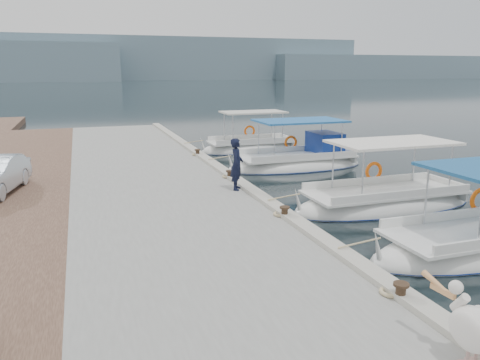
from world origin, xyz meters
name	(u,v)px	position (x,y,z in m)	size (l,w,h in m)	color
ground	(321,253)	(0.00, 0.00, 0.00)	(400.00, 400.00, 0.00)	black
concrete_quay	(167,202)	(-3.00, 5.00, 0.25)	(6.00, 40.00, 0.50)	gray
quay_curb	(246,186)	(-0.22, 5.00, 0.56)	(0.44, 40.00, 0.12)	#A9A696
distant_hills	(160,62)	(29.61, 201.49, 7.61)	(330.00, 60.00, 18.00)	slate
fishing_caique_c	(384,204)	(3.89, 2.85, 0.12)	(6.61, 2.39, 2.83)	white
fishing_caique_d	(298,163)	(4.05, 9.77, 0.19)	(6.70, 2.62, 2.83)	white
fishing_caique_e	(251,149)	(3.49, 14.67, 0.13)	(5.80, 2.15, 2.83)	white
mooring_bollards	(285,211)	(-0.35, 1.50, 0.69)	(0.28, 20.28, 0.33)	black
pelican	(473,326)	(-0.60, -5.34, 1.06)	(0.55, 1.41, 1.09)	tan
fisherman	(237,164)	(-0.60, 4.91, 1.38)	(0.64, 0.42, 1.76)	black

